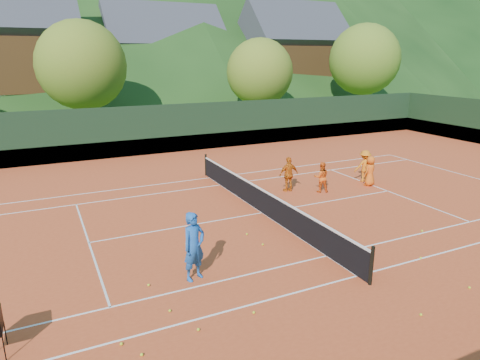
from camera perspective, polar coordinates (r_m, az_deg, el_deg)
name	(u,v)px	position (r m, az deg, el deg)	size (l,w,h in m)	color
ground	(262,213)	(16.59, 2.98, -4.45)	(400.00, 400.00, 0.00)	#2E531A
clay_court	(262,213)	(16.59, 2.98, -4.42)	(40.00, 24.00, 0.02)	#C4451F
coach	(194,246)	(11.58, -6.15, -8.79)	(0.69, 0.46, 1.91)	#1B57B0
student_a	(321,177)	(19.23, 10.80, 0.38)	(0.66, 0.51, 1.36)	#EE5B15
student_b	(289,174)	(19.06, 6.52, 0.76)	(0.92, 0.38, 1.57)	#D16112
student_c	(370,171)	(20.70, 16.95, 1.16)	(0.69, 0.45, 1.41)	orange
student_d	(365,166)	(21.29, 16.27, 1.80)	(0.99, 0.57, 1.53)	orange
tennis_ball_1	(121,344)	(9.89, -15.54, -20.31)	(0.07, 0.07, 0.07)	#BFDF25
tennis_ball_2	(149,285)	(11.82, -12.09, -13.53)	(0.07, 0.07, 0.07)	#BFDF25
tennis_ball_5	(367,259)	(13.42, 16.56, -10.08)	(0.07, 0.07, 0.07)	#BFDF25
tennis_ball_6	(142,355)	(9.52, -12.97, -21.75)	(0.07, 0.07, 0.07)	#BFDF25
tennis_ball_7	(421,315)	(11.25, 22.97, -16.20)	(0.07, 0.07, 0.07)	#BFDF25
tennis_ball_8	(247,234)	(14.57, 0.94, -7.23)	(0.07, 0.07, 0.07)	#BFDF25
tennis_ball_9	(263,244)	(13.83, 3.05, -8.58)	(0.07, 0.07, 0.07)	#BFDF25
tennis_ball_10	(469,288)	(12.92, 28.27, -12.52)	(0.07, 0.07, 0.07)	#BFDF25
tennis_ball_13	(421,258)	(14.04, 22.96, -9.54)	(0.07, 0.07, 0.07)	#BFDF25
tennis_ball_16	(186,243)	(14.00, -7.17, -8.36)	(0.07, 0.07, 0.07)	#BFDF25
tennis_ball_17	(198,330)	(10.01, -5.58, -19.23)	(0.07, 0.07, 0.07)	#BFDF25
tennis_ball_19	(170,311)	(10.70, -9.34, -16.82)	(0.07, 0.07, 0.07)	#BFDF25
tennis_ball_20	(254,313)	(10.51, 1.85, -17.25)	(0.07, 0.07, 0.07)	#BFDF25
tennis_ball_21	(422,231)	(16.10, 23.10, -6.25)	(0.07, 0.07, 0.07)	#BFDF25
court_lines	(262,213)	(16.59, 2.99, -4.37)	(23.83, 11.03, 0.00)	white
tennis_net	(262,201)	(16.42, 3.01, -2.75)	(0.10, 12.07, 1.10)	black
perimeter_fence	(263,182)	(16.19, 3.05, -0.24)	(40.40, 24.24, 3.00)	black
chalet_mid	(164,64)	(49.49, -10.13, 14.96)	(12.65, 8.82, 11.45)	beige
chalet_right	(291,61)	(51.55, 6.87, 15.43)	(11.50, 8.82, 11.91)	beige
tree_b	(82,66)	(33.80, -20.32, 14.12)	(6.40, 6.40, 8.40)	#432B1A
tree_c	(260,72)	(37.02, 2.68, 14.16)	(5.60, 5.60, 7.35)	#3C2518
tree_d	(364,60)	(44.71, 16.24, 15.16)	(6.80, 6.80, 8.93)	#3C2818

